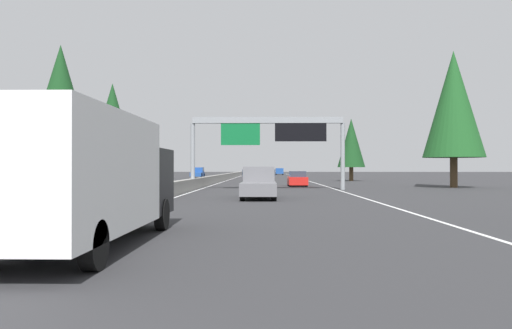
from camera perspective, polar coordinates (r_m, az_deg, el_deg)
The scene contains 17 objects.
ground_plane at distance 63.44m, azimuth -4.05°, elevation -1.99°, with size 320.00×320.00×0.00m, color #2D2D30.
median_barrier at distance 83.38m, azimuth -3.01°, elevation -1.29°, with size 180.00×0.56×0.90m, color gray.
shoulder_stripe_right at distance 73.40m, azimuth 5.66°, elevation -1.77°, with size 160.00×0.16×0.01m, color silver.
shoulder_stripe_median at distance 73.38m, azimuth -3.15°, elevation -1.77°, with size 160.00×0.16×0.01m, color silver.
sign_gantry_overhead at distance 41.66m, azimuth 1.55°, elevation 3.68°, with size 0.50×12.68×5.96m.
box_truck_far_right at distance 12.11m, azimuth -18.46°, elevation -1.24°, with size 8.50×2.40×2.95m.
pickup_far_left at distance 29.90m, azimuth 0.32°, elevation -2.06°, with size 5.60×2.00×1.86m.
sedan_distant_b at distance 49.81m, azimuth 4.67°, elevation -1.65°, with size 4.40×1.80×1.47m.
sedan_near_center at distance 99.89m, azimuth 0.96°, elevation -1.01°, with size 4.40×1.80×1.47m.
sedan_distant_a at distance 72.71m, azimuth 0.73°, elevation -1.25°, with size 4.40×1.80×1.47m.
minivan_mid_left at distance 131.25m, azimuth 2.65°, elevation -0.74°, with size 5.00×1.95×1.69m.
oncoming_near at distance 52.16m, azimuth -12.46°, elevation -1.59°, with size 4.40×1.80×1.47m.
oncoming_far at distance 92.16m, azimuth -6.55°, elevation -0.92°, with size 5.60×2.00×1.86m.
conifer_right_near at distance 49.58m, azimuth 21.32°, elevation 6.32°, with size 5.47×5.47×12.42m.
conifer_right_mid at distance 70.58m, azimuth 10.65°, elevation 2.38°, with size 3.76×3.76×8.54m.
conifer_left_near at distance 55.78m, azimuth -21.12°, elevation 6.82°, with size 6.33×6.33×14.39m.
conifer_left_mid at distance 78.60m, azimuth -15.83°, elevation 4.72°, with size 6.33×6.33×14.39m.
Camera 1 is at (-3.15, -5.75, 1.80)m, focal length 35.59 mm.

